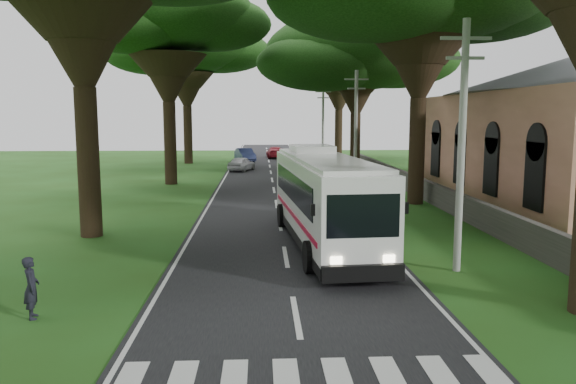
% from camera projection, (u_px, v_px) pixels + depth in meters
% --- Properties ---
extents(ground, '(140.00, 140.00, 0.00)m').
position_uv_depth(ground, '(302.00, 350.00, 12.12)').
color(ground, '#264A15').
rests_on(ground, ground).
extents(road, '(8.00, 120.00, 0.04)m').
position_uv_depth(road, '(274.00, 192.00, 36.86)').
color(road, black).
rests_on(road, ground).
extents(property_wall, '(0.35, 50.00, 1.20)m').
position_uv_depth(property_wall, '(414.00, 185.00, 36.22)').
color(property_wall, '#383533').
rests_on(property_wall, ground).
extents(church, '(14.00, 24.00, 11.60)m').
position_uv_depth(church, '(573.00, 117.00, 33.63)').
color(church, '#B8755A').
rests_on(church, ground).
extents(pole_near, '(1.60, 0.24, 8.00)m').
position_uv_depth(pole_near, '(462.00, 143.00, 17.75)').
color(pole_near, gray).
rests_on(pole_near, ground).
extents(pole_mid, '(1.60, 0.24, 8.00)m').
position_uv_depth(pole_mid, '(356.00, 128.00, 37.55)').
color(pole_mid, gray).
rests_on(pole_mid, ground).
extents(pole_far, '(1.60, 0.24, 8.00)m').
position_uv_depth(pole_far, '(323.00, 124.00, 57.34)').
color(pole_far, gray).
rests_on(pole_far, ground).
extents(tree_l_midb, '(12.47, 12.47, 14.91)m').
position_uv_depth(tree_l_midb, '(167.00, 16.00, 39.82)').
color(tree_l_midb, black).
rests_on(tree_l_midb, ground).
extents(tree_l_far, '(14.50, 14.50, 15.40)m').
position_uv_depth(tree_l_far, '(186.00, 45.00, 57.56)').
color(tree_l_far, black).
rests_on(tree_l_far, ground).
extents(tree_r_midb, '(15.85, 15.85, 13.87)m').
position_uv_depth(tree_r_midb, '(357.00, 52.00, 48.67)').
color(tree_r_midb, black).
rests_on(tree_r_midb, ground).
extents(tree_r_far, '(13.68, 13.68, 14.47)m').
position_uv_depth(tree_r_far, '(339.00, 61.00, 66.39)').
color(tree_r_far, black).
rests_on(tree_r_far, ground).
extents(coach_bus, '(3.45, 11.87, 3.45)m').
position_uv_depth(coach_bus, '(324.00, 198.00, 21.80)').
color(coach_bus, white).
rests_on(coach_bus, ground).
extents(distant_car_a, '(2.70, 4.07, 1.29)m').
position_uv_depth(distant_car_a, '(242.00, 164.00, 50.93)').
color(distant_car_a, '#A8A8AC').
rests_on(distant_car_a, road).
extents(distant_car_b, '(2.59, 4.61, 1.44)m').
position_uv_depth(distant_car_b, '(245.00, 155.00, 61.33)').
color(distant_car_b, navy).
rests_on(distant_car_b, road).
extents(distant_car_c, '(2.09, 4.70, 1.34)m').
position_uv_depth(distant_car_c, '(275.00, 152.00, 66.15)').
color(distant_car_c, maroon).
rests_on(distant_car_c, road).
extents(pedestrian, '(0.54, 0.66, 1.58)m').
position_uv_depth(pedestrian, '(31.00, 288.00, 13.94)').
color(pedestrian, black).
rests_on(pedestrian, ground).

